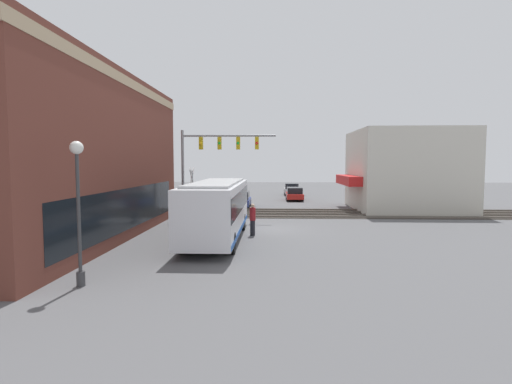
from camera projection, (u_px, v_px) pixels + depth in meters
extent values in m
plane|color=#565659|center=(270.00, 229.00, 24.97)|extent=(120.00, 120.00, 0.00)
cube|color=brown|center=(30.00, 156.00, 21.48)|extent=(19.37, 10.78, 8.98)
cube|color=tan|center=(124.00, 81.00, 20.97)|extent=(19.57, 0.36, 0.50)
cube|color=black|center=(129.00, 208.00, 21.46)|extent=(16.27, 0.12, 2.20)
cube|color=beige|center=(405.00, 170.00, 35.26)|extent=(9.43, 8.87, 6.98)
cube|color=red|center=(349.00, 180.00, 35.53)|extent=(6.60, 1.20, 0.80)
cube|color=silver|center=(217.00, 208.00, 21.47)|extent=(10.49, 2.55, 2.60)
cube|color=black|center=(217.00, 201.00, 21.44)|extent=(10.28, 2.59, 1.09)
cube|color=#194CA5|center=(217.00, 229.00, 21.55)|extent=(10.28, 2.58, 0.24)
cube|color=#A5A8AA|center=(217.00, 183.00, 21.37)|extent=(8.92, 2.17, 0.12)
cylinder|color=black|center=(224.00, 222.00, 24.59)|extent=(1.00, 2.57, 1.00)
cylinder|color=black|center=(207.00, 243.00, 18.13)|extent=(1.00, 2.57, 1.00)
cylinder|color=gray|center=(183.00, 175.00, 29.35)|extent=(0.20, 0.20, 6.51)
cylinder|color=gray|center=(229.00, 136.00, 29.00)|extent=(0.16, 6.82, 0.16)
cube|color=gold|center=(201.00, 143.00, 29.12)|extent=(0.30, 0.27, 0.90)
sphere|color=yellow|center=(201.00, 143.00, 28.96)|extent=(0.20, 0.20, 0.20)
cube|color=gold|center=(220.00, 143.00, 29.06)|extent=(0.30, 0.27, 0.90)
sphere|color=green|center=(219.00, 143.00, 28.90)|extent=(0.20, 0.20, 0.20)
cube|color=gold|center=(238.00, 143.00, 29.01)|extent=(0.30, 0.27, 0.90)
sphere|color=green|center=(238.00, 143.00, 28.84)|extent=(0.20, 0.20, 0.20)
cube|color=gold|center=(257.00, 143.00, 28.95)|extent=(0.30, 0.27, 0.90)
sphere|color=red|center=(257.00, 143.00, 28.79)|extent=(0.20, 0.20, 0.20)
cylinder|color=gray|center=(192.00, 196.00, 28.14)|extent=(0.14, 0.14, 3.60)
cube|color=white|center=(192.00, 178.00, 28.04)|extent=(1.41, 0.06, 1.41)
cube|color=white|center=(192.00, 178.00, 28.04)|extent=(1.41, 0.06, 1.41)
cylinder|color=#38383A|center=(192.00, 189.00, 28.10)|extent=(0.08, 0.90, 0.08)
sphere|color=red|center=(198.00, 189.00, 28.03)|extent=(0.28, 0.28, 0.28)
sphere|color=red|center=(186.00, 189.00, 28.07)|extent=(0.28, 0.28, 0.28)
cylinder|color=#38383A|center=(81.00, 279.00, 13.41)|extent=(0.28, 0.28, 0.50)
cylinder|color=#38383A|center=(79.00, 221.00, 13.27)|extent=(0.12, 0.12, 4.42)
sphere|color=white|center=(76.00, 148.00, 13.09)|extent=(0.44, 0.44, 0.44)
cube|color=#332D28|center=(270.00, 216.00, 30.94)|extent=(2.60, 60.00, 0.03)
cube|color=#6B6056|center=(270.00, 217.00, 30.22)|extent=(0.07, 60.00, 0.15)
cube|color=#6B6056|center=(270.00, 214.00, 31.65)|extent=(0.07, 60.00, 0.15)
cube|color=#332D28|center=(270.00, 211.00, 34.13)|extent=(2.60, 60.00, 0.03)
cube|color=#6B6056|center=(270.00, 211.00, 33.41)|extent=(0.07, 60.00, 0.15)
cube|color=#6B6056|center=(270.00, 209.00, 34.84)|extent=(0.07, 60.00, 0.15)
cube|color=navy|center=(240.00, 202.00, 36.89)|extent=(4.23, 1.80, 0.58)
cube|color=black|center=(240.00, 195.00, 36.64)|extent=(2.33, 1.62, 0.68)
cylinder|color=black|center=(241.00, 203.00, 38.22)|extent=(0.64, 1.82, 0.64)
cylinder|color=black|center=(239.00, 206.00, 35.60)|extent=(0.64, 1.82, 0.64)
cube|color=#B21E19|center=(294.00, 196.00, 44.07)|extent=(4.46, 1.80, 0.53)
cube|color=black|center=(295.00, 190.00, 43.81)|extent=(2.45, 1.62, 0.65)
cylinder|color=black|center=(294.00, 196.00, 45.47)|extent=(0.64, 1.82, 0.64)
cylinder|color=black|center=(295.00, 198.00, 42.71)|extent=(0.64, 1.82, 0.64)
cube|color=#B7B7BC|center=(291.00, 191.00, 51.06)|extent=(4.27, 1.80, 0.59)
cube|color=black|center=(292.00, 186.00, 50.80)|extent=(2.35, 1.62, 0.69)
cylinder|color=black|center=(291.00, 192.00, 52.39)|extent=(0.64, 1.82, 0.64)
cylinder|color=black|center=(292.00, 193.00, 49.76)|extent=(0.64, 1.82, 0.64)
cylinder|color=#2D3351|center=(192.00, 216.00, 27.81)|extent=(0.28, 0.28, 0.83)
cylinder|color=maroon|center=(192.00, 205.00, 27.76)|extent=(0.34, 0.34, 0.69)
sphere|color=tan|center=(192.00, 199.00, 27.72)|extent=(0.23, 0.23, 0.23)
cylinder|color=black|center=(253.00, 228.00, 22.74)|extent=(0.28, 0.28, 0.87)
cylinder|color=maroon|center=(253.00, 214.00, 22.68)|extent=(0.34, 0.34, 0.72)
sphere|color=tan|center=(253.00, 206.00, 22.65)|extent=(0.23, 0.23, 0.23)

